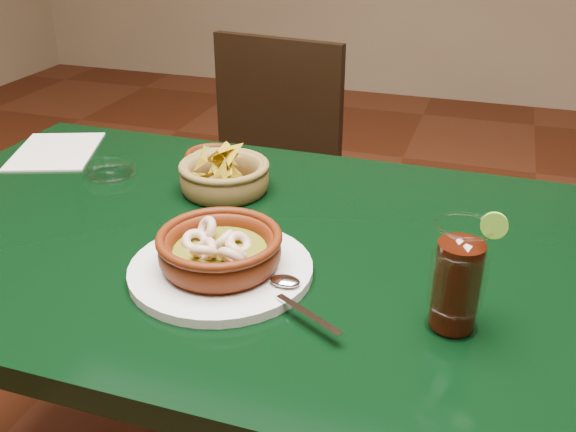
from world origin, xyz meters
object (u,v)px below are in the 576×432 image
(dining_table, at_px, (217,280))
(dining_chair, at_px, (259,188))
(shrimp_plate, at_px, (220,255))
(cola_drink, at_px, (458,278))
(chip_basket, at_px, (224,176))

(dining_table, xyz_separation_m, dining_chair, (-0.19, 0.71, -0.15))
(dining_chair, xyz_separation_m, shrimp_plate, (0.26, -0.83, 0.29))
(dining_table, height_order, shrimp_plate, shrimp_plate)
(dining_table, height_order, dining_chair, dining_chair)
(cola_drink, bearing_deg, shrimp_plate, 176.19)
(shrimp_plate, height_order, chip_basket, chip_basket)
(shrimp_plate, distance_m, cola_drink, 0.34)
(chip_basket, xyz_separation_m, cola_drink, (0.46, -0.30, 0.04))
(shrimp_plate, relative_size, cola_drink, 2.04)
(shrimp_plate, height_order, cola_drink, cola_drink)
(dining_table, relative_size, dining_chair, 1.33)
(shrimp_plate, distance_m, chip_basket, 0.30)
(dining_chair, relative_size, cola_drink, 5.22)
(chip_basket, distance_m, cola_drink, 0.55)
(shrimp_plate, bearing_deg, dining_chair, 107.33)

